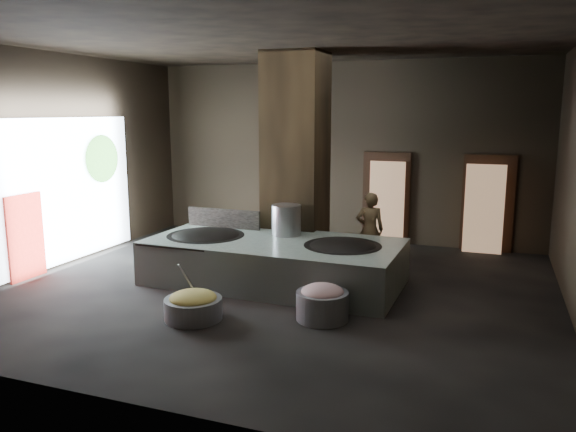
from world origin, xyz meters
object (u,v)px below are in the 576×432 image
at_px(hearth_platform, 274,261).
at_px(cook, 370,230).
at_px(wok_right, 343,250).
at_px(meat_basin, 322,306).
at_px(wok_left, 206,240).
at_px(veg_basin, 193,309).
at_px(stock_pot, 286,221).

distance_m(hearth_platform, cook, 2.34).
height_order(wok_right, cook, cook).
bearing_deg(meat_basin, wok_left, 152.35).
xyz_separation_m(veg_basin, meat_basin, (1.95, 0.69, 0.06)).
distance_m(hearth_platform, wok_left, 1.49).
bearing_deg(wok_left, stock_pot, 21.80).
relative_size(stock_pot, cook, 0.39).
bearing_deg(stock_pot, wok_right, -21.04).
height_order(hearth_platform, stock_pot, stock_pot).
height_order(cook, veg_basin, cook).
bearing_deg(wok_left, meat_basin, -27.65).
distance_m(cook, veg_basin, 4.53).
distance_m(cook, meat_basin, 3.38).
bearing_deg(hearth_platform, veg_basin, -100.93).
xyz_separation_m(wok_left, stock_pot, (1.50, 0.60, 0.38)).
xyz_separation_m(wok_right, veg_basin, (-1.84, -2.31, -0.58)).
relative_size(hearth_platform, meat_basin, 5.76).
height_order(stock_pot, veg_basin, stock_pot).
bearing_deg(wok_left, cook, 31.61).
bearing_deg(hearth_platform, cook, 51.06).
bearing_deg(cook, stock_pot, 24.66).
relative_size(wok_left, cook, 0.95).
bearing_deg(veg_basin, wok_left, 113.38).
relative_size(wok_left, stock_pot, 2.42).
bearing_deg(veg_basin, meat_basin, 19.57).
bearing_deg(meat_basin, cook, 89.30).
height_order(hearth_platform, wok_left, wok_left).
bearing_deg(hearth_platform, stock_pot, 86.17).
relative_size(veg_basin, meat_basin, 1.10).
bearing_deg(cook, meat_basin, 73.96).
bearing_deg(cook, wok_left, 16.27).
distance_m(wok_left, wok_right, 2.80).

